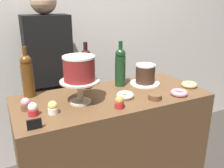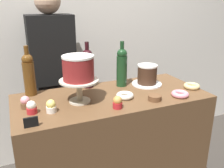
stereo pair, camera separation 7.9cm
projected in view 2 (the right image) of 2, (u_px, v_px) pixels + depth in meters
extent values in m
cube|color=silver|center=(75.00, 24.00, 2.20)|extent=(6.00, 0.05, 2.60)
cube|color=brown|center=(112.00, 154.00, 1.74)|extent=(1.25, 0.56, 0.91)
cylinder|color=beige|center=(80.00, 101.00, 1.49)|extent=(0.13, 0.13, 0.01)
cylinder|color=beige|center=(79.00, 91.00, 1.46)|extent=(0.04, 0.04, 0.12)
cylinder|color=beige|center=(79.00, 81.00, 1.44)|extent=(0.24, 0.24, 0.01)
cylinder|color=maroon|center=(78.00, 69.00, 1.42)|extent=(0.18, 0.18, 0.13)
cylinder|color=white|center=(78.00, 57.00, 1.40)|extent=(0.19, 0.19, 0.01)
cylinder|color=white|center=(147.00, 84.00, 1.79)|extent=(0.22, 0.22, 0.01)
cylinder|color=#3D2619|center=(147.00, 75.00, 1.77)|extent=(0.14, 0.14, 0.13)
cylinder|color=white|center=(148.00, 66.00, 1.74)|extent=(0.14, 0.14, 0.01)
cylinder|color=#193D1E|center=(122.00, 71.00, 1.73)|extent=(0.08, 0.08, 0.22)
sphere|color=#193D1E|center=(122.00, 54.00, 1.69)|extent=(0.07, 0.07, 0.07)
cylinder|color=#193D1E|center=(122.00, 46.00, 1.68)|extent=(0.03, 0.03, 0.08)
cylinder|color=#5B3814|center=(30.00, 79.00, 1.57)|extent=(0.08, 0.08, 0.22)
sphere|color=#5B3814|center=(27.00, 60.00, 1.52)|extent=(0.07, 0.07, 0.07)
cylinder|color=#5B3814|center=(26.00, 52.00, 1.51)|extent=(0.03, 0.03, 0.08)
cylinder|color=black|center=(88.00, 72.00, 1.71)|extent=(0.08, 0.08, 0.22)
sphere|color=black|center=(87.00, 55.00, 1.67)|extent=(0.07, 0.07, 0.07)
cylinder|color=black|center=(87.00, 47.00, 1.65)|extent=(0.03, 0.03, 0.08)
cylinder|color=brown|center=(26.00, 105.00, 1.40)|extent=(0.06, 0.06, 0.03)
sphere|color=pink|center=(25.00, 100.00, 1.39)|extent=(0.05, 0.05, 0.05)
cylinder|color=red|center=(32.00, 111.00, 1.33)|extent=(0.06, 0.06, 0.03)
sphere|color=white|center=(31.00, 105.00, 1.32)|extent=(0.05, 0.05, 0.05)
cylinder|color=white|center=(51.00, 109.00, 1.35)|extent=(0.06, 0.06, 0.03)
sphere|color=#EFDB6B|center=(51.00, 104.00, 1.34)|extent=(0.05, 0.05, 0.05)
cylinder|color=red|center=(118.00, 105.00, 1.40)|extent=(0.06, 0.06, 0.03)
sphere|color=#CC9347|center=(118.00, 100.00, 1.39)|extent=(0.05, 0.05, 0.05)
torus|color=silver|center=(125.00, 95.00, 1.54)|extent=(0.11, 0.11, 0.03)
torus|color=#E0C17F|center=(192.00, 86.00, 1.71)|extent=(0.11, 0.11, 0.03)
torus|color=pink|center=(180.00, 94.00, 1.57)|extent=(0.11, 0.11, 0.03)
cylinder|color=brown|center=(155.00, 99.00, 1.51)|extent=(0.08, 0.08, 0.01)
cylinder|color=brown|center=(155.00, 98.00, 1.51)|extent=(0.08, 0.08, 0.01)
cylinder|color=brown|center=(155.00, 96.00, 1.50)|extent=(0.08, 0.08, 0.01)
cube|color=black|center=(31.00, 122.00, 1.18)|extent=(0.07, 0.01, 0.05)
cube|color=black|center=(58.00, 126.00, 2.19)|extent=(0.28, 0.18, 0.85)
cube|color=black|center=(51.00, 50.00, 1.96)|extent=(0.36, 0.22, 0.55)
sphere|color=tan|center=(47.00, 1.00, 1.84)|extent=(0.20, 0.20, 0.20)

